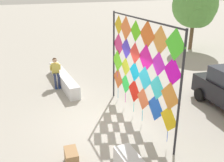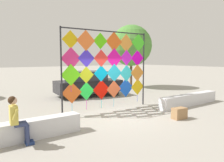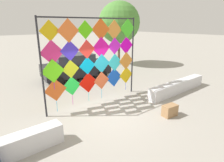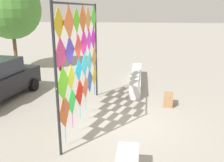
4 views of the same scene
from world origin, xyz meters
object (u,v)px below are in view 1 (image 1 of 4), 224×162
cardboard_box_large (71,158)px  tree_palm_like (196,6)px  seated_vendor (56,70)px  kite_display_rack (140,64)px

cardboard_box_large → tree_palm_like: (-9.20, 12.23, 3.04)m
cardboard_box_large → seated_vendor: bearing=171.1°
kite_display_rack → cardboard_box_large: kite_display_rack is taller
kite_display_rack → seated_vendor: 5.20m
kite_display_rack → seated_vendor: size_ratio=3.26×
cardboard_box_large → tree_palm_like: 15.60m
kite_display_rack → tree_palm_like: 12.08m
seated_vendor → cardboard_box_large: bearing=-8.9°
seated_vendor → tree_palm_like: bearing=105.6°
seated_vendor → cardboard_box_large: (6.05, -0.95, -0.62)m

